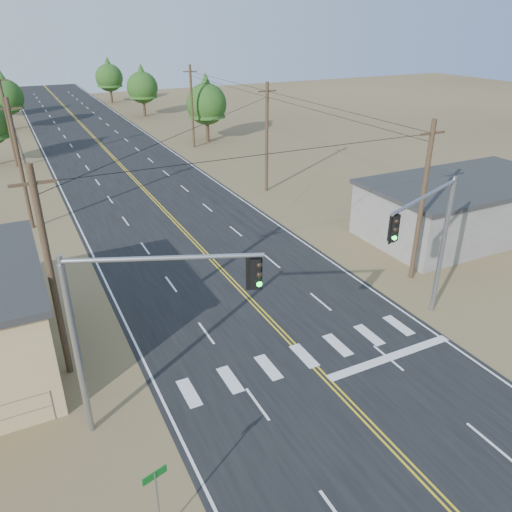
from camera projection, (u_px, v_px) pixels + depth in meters
ground at (420, 476)px, 18.17m from camera, size 220.00×220.00×0.00m
road at (168, 214)px, 42.34m from camera, size 15.00×200.00×0.02m
building_right at (463, 208)px, 37.89m from camera, size 15.00×8.00×4.00m
utility_pole_left_near at (51, 275)px, 21.38m from camera, size 1.80×0.30×10.00m
utility_pole_left_mid at (20, 164)px, 37.50m from camera, size 1.80×0.30×10.00m
utility_pole_left_far at (8, 120)px, 53.61m from camera, size 1.80×0.30×10.00m
utility_pole_right_near at (422, 202)px, 29.88m from camera, size 1.80×0.30×10.00m
utility_pole_right_mid at (267, 137)px, 45.99m from camera, size 1.80×0.30×10.00m
utility_pole_right_far at (192, 106)px, 62.11m from camera, size 1.80×0.30×10.00m
signal_mast_left at (129, 316)px, 18.06m from camera, size 6.62×2.97×7.82m
signal_mast_right at (431, 234)px, 24.91m from camera, size 6.21×2.67×7.88m
street_sign at (157, 494)px, 15.28m from camera, size 0.82×0.27×2.86m
tree_left_mid at (4, 93)px, 72.07m from camera, size 5.10×5.10×8.50m
tree_right_near at (206, 100)px, 65.09m from camera, size 5.30×5.30×8.83m
tree_right_mid at (142, 84)px, 82.22m from camera, size 5.06×5.06×8.43m
tree_right_far at (109, 75)px, 95.34m from camera, size 5.11×5.11×8.51m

